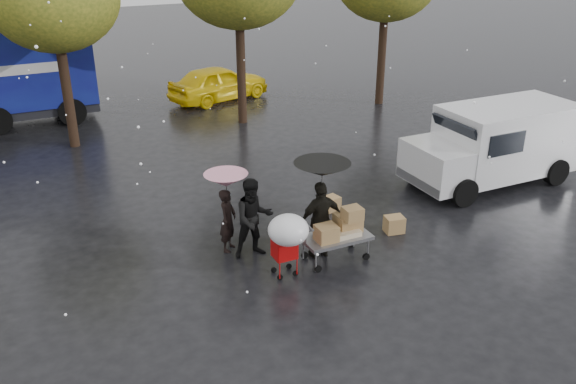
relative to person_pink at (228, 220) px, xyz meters
name	(u,v)px	position (x,y,z in m)	size (l,w,h in m)	color
ground	(304,261)	(1.31, -1.23, -0.74)	(90.00, 90.00, 0.00)	black
person_pink	(228,220)	(0.00, 0.00, 0.00)	(0.54, 0.36, 1.48)	black
person_middle	(254,218)	(0.43, -0.47, 0.17)	(0.89, 0.69, 1.83)	black
person_black	(321,220)	(1.74, -1.15, 0.15)	(1.05, 0.44, 1.79)	black
umbrella_pink	(226,180)	(0.00, 0.00, 0.98)	(0.97, 0.97, 1.87)	#4C4C4C
umbrella_black	(322,169)	(1.74, -1.15, 1.35)	(1.22, 1.22, 2.24)	#4C4C4C
vendor_cart	(340,229)	(2.06, -1.44, -0.02)	(1.52, 0.80, 1.27)	slate
shopping_cart	(288,233)	(0.69, -1.67, 0.32)	(0.84, 0.84, 1.46)	red
white_van	(495,143)	(8.19, 0.50, 0.42)	(4.91, 2.18, 2.20)	silver
box_ground_near	(394,224)	(3.89, -0.91, -0.54)	(0.44, 0.36, 0.40)	olive
box_ground_far	(330,204)	(3.10, 0.82, -0.56)	(0.46, 0.36, 0.36)	olive
yellow_taxi	(219,83)	(4.05, 12.02, -0.02)	(1.71, 4.25, 1.45)	yellow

